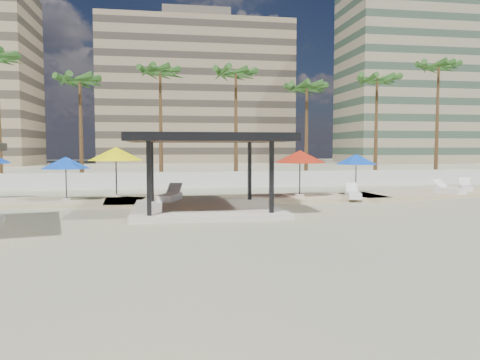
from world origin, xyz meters
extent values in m
plane|color=tan|center=(0.00, 0.00, 0.00)|extent=(200.00, 200.00, 0.00)
cube|color=#C6B284|center=(2.00, 7.00, 0.06)|extent=(16.24, 5.11, 0.24)
cube|color=#C6B284|center=(16.00, 8.50, 0.06)|extent=(16.49, 7.75, 0.24)
cube|color=silver|center=(0.00, 16.00, 0.60)|extent=(56.00, 0.30, 1.20)
cube|color=#847259|center=(4.00, 78.00, 14.00)|extent=(38.00, 16.00, 28.00)
cube|color=#595147|center=(4.00, 78.00, 29.20)|extent=(13.30, 9.60, 2.40)
cube|color=gray|center=(48.00, 66.00, 17.00)|extent=(32.00, 15.00, 34.00)
cube|color=beige|center=(-0.86, 3.05, 0.10)|extent=(6.87, 6.87, 0.21)
cube|color=black|center=(-3.46, 0.46, 1.76)|extent=(0.19, 0.19, 3.11)
cube|color=black|center=(-3.45, 5.65, 1.76)|extent=(0.19, 0.19, 3.11)
cube|color=black|center=(1.73, 0.45, 1.76)|extent=(0.19, 0.19, 3.11)
cube|color=black|center=(1.74, 5.64, 1.76)|extent=(0.19, 0.19, 3.11)
cube|color=brown|center=(-0.86, 3.05, 3.47)|extent=(7.07, 7.07, 0.29)
cube|color=black|center=(-0.87, -0.48, 3.47)|extent=(7.16, 0.14, 0.35)
cube|color=black|center=(-0.85, 6.58, 3.47)|extent=(7.16, 0.14, 0.35)
cube|color=black|center=(-4.39, 3.06, 3.47)|extent=(0.14, 7.16, 0.35)
cube|color=black|center=(2.67, 3.04, 3.47)|extent=(0.14, 7.16, 0.35)
cylinder|color=beige|center=(-5.56, 8.81, 0.25)|extent=(0.56, 0.56, 0.13)
cylinder|color=#262628|center=(-5.56, 8.81, 1.52)|extent=(0.08, 0.08, 2.68)
cone|color=#F6F205|center=(-5.56, 8.81, 2.67)|extent=(4.21, 4.21, 0.78)
cylinder|color=beige|center=(4.98, 7.06, 0.24)|extent=(0.52, 0.52, 0.12)
cylinder|color=#262628|center=(4.98, 7.06, 1.43)|extent=(0.07, 0.07, 2.50)
cone|color=#AD2410|center=(4.98, 7.06, 2.50)|extent=(3.99, 3.99, 0.73)
cylinder|color=beige|center=(9.37, 9.20, 0.24)|extent=(0.47, 0.47, 0.11)
cylinder|color=#262628|center=(9.37, 9.20, 1.31)|extent=(0.07, 0.07, 2.26)
cone|color=blue|center=(9.37, 9.20, 2.28)|extent=(2.93, 2.93, 0.66)
cylinder|color=beige|center=(-8.05, 7.22, 0.23)|extent=(0.46, 0.46, 0.11)
cylinder|color=#262628|center=(-8.05, 7.22, 1.27)|extent=(0.06, 0.06, 2.19)
cone|color=blue|center=(-8.05, 7.22, 2.21)|extent=(2.88, 2.88, 0.64)
cube|color=white|center=(-2.52, 5.91, 0.33)|extent=(1.40, 2.34, 0.31)
cube|color=white|center=(-2.52, 5.91, 0.52)|extent=(1.40, 2.34, 0.07)
cube|color=white|center=(-2.26, 6.73, 0.79)|extent=(0.92, 0.94, 0.56)
cube|color=white|center=(7.75, 5.80, 0.32)|extent=(1.18, 2.07, 0.27)
cube|color=white|center=(7.75, 5.80, 0.48)|extent=(1.18, 2.07, 0.06)
cube|color=white|center=(7.96, 6.54, 0.72)|extent=(0.80, 0.82, 0.50)
cube|color=white|center=(14.78, 7.37, 0.32)|extent=(1.17, 2.14, 0.28)
cube|color=white|center=(14.78, 7.37, 0.49)|extent=(1.17, 2.14, 0.06)
cube|color=white|center=(14.59, 8.14, 0.74)|extent=(0.81, 0.84, 0.52)
cube|color=white|center=(17.18, 9.20, 0.32)|extent=(1.56, 2.06, 0.28)
cube|color=white|center=(17.18, 9.20, 0.49)|extent=(1.56, 2.06, 0.06)
cube|color=white|center=(17.56, 9.87, 0.72)|extent=(0.90, 0.91, 0.50)
cone|color=brown|center=(-9.00, 18.10, 4.13)|extent=(0.36, 0.36, 8.27)
ellipsoid|color=#29571E|center=(-9.00, 18.10, 8.02)|extent=(3.00, 3.00, 1.80)
cone|color=brown|center=(-3.00, 18.90, 4.62)|extent=(0.36, 0.36, 9.24)
ellipsoid|color=#29571E|center=(-3.00, 18.90, 8.99)|extent=(3.00, 3.00, 1.80)
cone|color=brown|center=(3.00, 18.40, 4.58)|extent=(0.36, 0.36, 9.16)
ellipsoid|color=#29571E|center=(3.00, 18.40, 8.91)|extent=(3.00, 3.00, 1.80)
cone|color=brown|center=(9.00, 18.60, 4.07)|extent=(0.36, 0.36, 8.14)
ellipsoid|color=#29571E|center=(9.00, 18.60, 7.89)|extent=(3.00, 3.00, 1.80)
cone|color=brown|center=(15.00, 18.20, 4.45)|extent=(0.36, 0.36, 8.90)
ellipsoid|color=#29571E|center=(15.00, 18.20, 8.65)|extent=(3.00, 3.00, 1.80)
cone|color=brown|center=(21.00, 18.80, 5.15)|extent=(0.36, 0.36, 10.30)
ellipsoid|color=#29571E|center=(21.00, 18.80, 10.05)|extent=(3.00, 3.00, 1.80)
camera|label=1|loc=(-2.90, -19.14, 3.03)|focal=35.00mm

